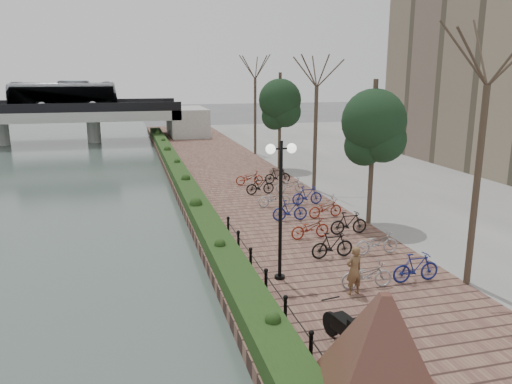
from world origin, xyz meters
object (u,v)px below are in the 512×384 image
object	(u,v)px
granite_monument	(382,356)
pedestrian	(354,270)
lamppost	(281,180)
motorcycle	(346,328)

from	to	relation	value
granite_monument	pedestrian	size ratio (longest dim) A/B	3.15
granite_monument	pedestrian	bearing A→B (deg)	69.69
lamppost	motorcycle	xyz separation A→B (m)	(0.31, -4.61, -2.84)
motorcycle	pedestrian	size ratio (longest dim) A/B	1.10
motorcycle	pedestrian	bearing A→B (deg)	51.62
lamppost	motorcycle	world-z (taller)	lamppost
lamppost	motorcycle	bearing A→B (deg)	-86.14
lamppost	motorcycle	distance (m)	5.42
granite_monument	lamppost	size ratio (longest dim) A/B	1.06
granite_monument	motorcycle	world-z (taller)	granite_monument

